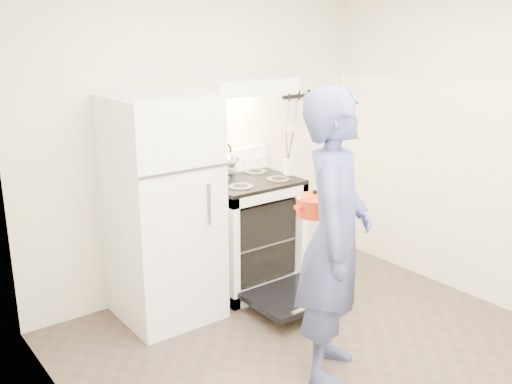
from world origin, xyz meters
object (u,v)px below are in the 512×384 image
at_px(refrigerator, 163,210).
at_px(dutch_oven, 315,207).
at_px(tea_kettle, 226,160).
at_px(person, 334,238).
at_px(stove_body, 249,235).

xyz_separation_m(refrigerator, dutch_oven, (0.66, -0.94, 0.14)).
relative_size(refrigerator, dutch_oven, 5.23).
bearing_deg(tea_kettle, dutch_oven, -93.33).
distance_m(person, dutch_oven, 0.44).
relative_size(refrigerator, tea_kettle, 6.21).
relative_size(tea_kettle, person, 0.15).
distance_m(stove_body, dutch_oven, 1.11).
height_order(refrigerator, tea_kettle, refrigerator).
bearing_deg(dutch_oven, stove_body, 81.14).
xyz_separation_m(tea_kettle, person, (-0.26, -1.56, -0.17)).
bearing_deg(dutch_oven, tea_kettle, 86.67).
relative_size(stove_body, dutch_oven, 2.83).
relative_size(stove_body, tea_kettle, 3.36).
height_order(tea_kettle, person, person).
bearing_deg(refrigerator, tea_kettle, 17.95).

